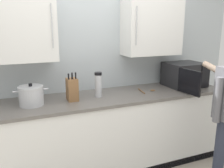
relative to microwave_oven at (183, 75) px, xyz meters
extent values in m
cube|color=#B2BCC1|center=(-1.22, 0.36, 0.30)|extent=(4.29, 0.10, 2.79)
cube|color=white|center=(-2.02, 0.15, 0.64)|extent=(0.75, 0.32, 0.74)
cylinder|color=#B7BABF|center=(-1.70, -0.03, 0.64)|extent=(0.01, 0.01, 0.44)
cube|color=white|center=(-0.43, 0.15, 0.64)|extent=(0.75, 0.32, 0.74)
cylinder|color=#B7BABF|center=(-0.74, -0.03, 0.64)|extent=(0.01, 0.01, 0.44)
cube|color=white|center=(-1.22, -0.04, -0.64)|extent=(3.21, 0.66, 0.90)
cube|color=#605B56|center=(-1.22, -0.04, -0.18)|extent=(3.25, 0.70, 0.03)
cube|color=black|center=(0.02, 0.01, 0.00)|extent=(0.48, 0.41, 0.32)
cube|color=beige|center=(-0.04, 0.00, 0.00)|extent=(0.31, 0.35, 0.25)
cube|color=black|center=(0.20, -0.20, 0.00)|extent=(0.14, 0.01, 0.29)
cube|color=black|center=(-0.20, -0.37, 0.00)|extent=(0.05, 0.35, 0.29)
cylinder|color=#B7BABF|center=(-1.96, -0.05, -0.07)|extent=(0.25, 0.25, 0.19)
cylinder|color=#B7BABF|center=(-1.96, -0.05, 0.04)|extent=(0.25, 0.25, 0.02)
cylinder|color=black|center=(-1.96, -0.05, 0.06)|extent=(0.04, 0.04, 0.03)
cylinder|color=#B7BABF|center=(-2.11, -0.05, 0.00)|extent=(0.05, 0.02, 0.02)
cylinder|color=#B7BABF|center=(-1.81, -0.05, 0.00)|extent=(0.05, 0.02, 0.02)
cube|color=brown|center=(-1.53, -0.05, -0.04)|extent=(0.11, 0.15, 0.24)
cylinder|color=black|center=(-1.57, -0.07, 0.12)|extent=(0.02, 0.02, 0.06)
cylinder|color=black|center=(-1.53, -0.07, 0.12)|extent=(0.02, 0.02, 0.07)
cylinder|color=black|center=(-1.49, -0.07, 0.12)|extent=(0.02, 0.02, 0.07)
cylinder|color=brown|center=(-0.65, -0.04, -0.15)|extent=(0.05, 0.24, 0.01)
ellipsoid|color=brown|center=(-0.51, -0.06, -0.15)|extent=(0.07, 0.05, 0.02)
cylinder|color=#B7BABF|center=(-1.22, -0.04, -0.03)|extent=(0.08, 0.08, 0.26)
cylinder|color=black|center=(-1.22, -0.04, 0.12)|extent=(0.08, 0.08, 0.03)
cylinder|color=#282D3D|center=(-0.19, -0.90, -0.68)|extent=(0.11, 0.11, 0.82)
cylinder|color=beige|center=(0.06, -0.62, 0.12)|extent=(0.12, 0.58, 0.22)
cylinder|color=#56565B|center=(-0.29, -0.90, -0.06)|extent=(0.07, 0.07, 0.45)
camera|label=1|loc=(-2.10, -2.58, 0.66)|focal=38.87mm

